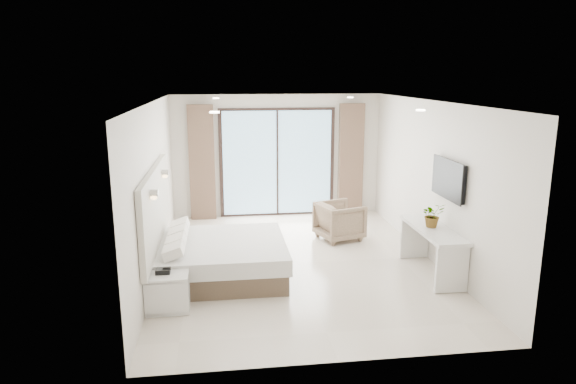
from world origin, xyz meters
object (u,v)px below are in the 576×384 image
console_desk (432,240)px  bed (220,258)px  nightstand (168,292)px  armchair (340,219)px

console_desk → bed: bearing=173.9°
bed → nightstand: (-0.70, -1.12, -0.04)m
console_desk → armchair: (-1.04, 1.93, -0.17)m
bed → nightstand: size_ratio=3.50×
bed → nightstand: bed is taller
bed → armchair: armchair is taller
armchair → bed: bearing=107.1°
bed → armchair: size_ratio=2.53×
armchair → nightstand: bearing=114.5°
nightstand → armchair: 4.03m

